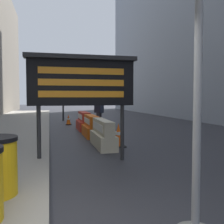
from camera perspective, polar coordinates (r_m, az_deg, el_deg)
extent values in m
cylinder|color=#28282B|center=(6.47, -15.63, -4.90)|extent=(0.10, 0.10, 1.40)
cylinder|color=#28282B|center=(6.71, 2.23, -4.50)|extent=(0.10, 0.10, 1.40)
cube|color=black|center=(6.46, -6.60, 6.33)|extent=(2.57, 0.24, 1.11)
cube|color=#28282B|center=(6.45, -6.55, 11.72)|extent=(2.69, 0.34, 0.10)
cube|color=orange|center=(6.36, -6.47, 8.89)|extent=(2.05, 0.02, 0.15)
cube|color=orange|center=(6.33, -6.46, 6.40)|extent=(2.05, 0.02, 0.15)
cube|color=orange|center=(6.32, -6.44, 3.89)|extent=(2.05, 0.02, 0.15)
cube|color=beige|center=(8.52, -2.02, -6.13)|extent=(0.53, 2.06, 0.44)
cube|color=beige|center=(8.46, -2.03, -3.18)|extent=(0.32, 2.06, 0.44)
cube|color=white|center=(8.43, -3.16, -3.21)|extent=(0.02, 1.65, 0.22)
cube|color=orange|center=(10.81, -4.50, -4.18)|extent=(0.60, 1.79, 0.43)
cube|color=orange|center=(10.76, -4.51, -1.89)|extent=(0.36, 1.79, 0.43)
cube|color=white|center=(10.74, -5.51, -1.91)|extent=(0.02, 1.43, 0.22)
cube|color=red|center=(13.06, -6.06, -2.91)|extent=(0.64, 1.92, 0.44)
cube|color=red|center=(13.03, -6.08, -0.97)|extent=(0.39, 1.92, 0.44)
cube|color=white|center=(13.00, -6.98, -0.98)|extent=(0.02, 1.54, 0.22)
cube|color=black|center=(15.59, -9.45, -2.70)|extent=(0.34, 0.34, 0.04)
cone|color=#EA560F|center=(15.56, -9.46, -1.58)|extent=(0.27, 0.27, 0.57)
cylinder|color=white|center=(15.56, -9.46, -1.47)|extent=(0.16, 0.16, 0.08)
cube|color=black|center=(8.56, 1.40, -7.44)|extent=(0.43, 0.43, 0.04)
cone|color=#EA560F|center=(8.50, 1.41, -4.89)|extent=(0.34, 0.34, 0.73)
cylinder|color=white|center=(8.50, 1.41, -4.65)|extent=(0.20, 0.20, 0.10)
cylinder|color=#2D2D30|center=(18.34, -10.61, 3.64)|extent=(0.12, 0.12, 3.55)
cube|color=black|center=(18.24, -10.63, 7.90)|extent=(0.28, 0.28, 0.84)
sphere|color=#360605|center=(18.12, -10.62, 8.82)|extent=(0.15, 0.15, 0.15)
sphere|color=gold|center=(18.09, -10.61, 7.94)|extent=(0.15, 0.15, 0.15)
sphere|color=black|center=(18.07, -10.60, 7.06)|extent=(0.15, 0.15, 0.15)
cylinder|color=#333338|center=(13.46, -3.16, -1.91)|extent=(0.14, 0.14, 0.82)
cylinder|color=#333338|center=(13.49, -2.51, -1.90)|extent=(0.14, 0.14, 0.82)
cube|color=#232838|center=(13.43, -2.84, 1.22)|extent=(0.47, 0.52, 0.65)
sphere|color=tan|center=(13.42, -2.85, 3.09)|extent=(0.23, 0.23, 0.23)
cylinder|color=#9EA0A5|center=(3.03, 18.06, 0.17)|extent=(0.09, 0.09, 2.68)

